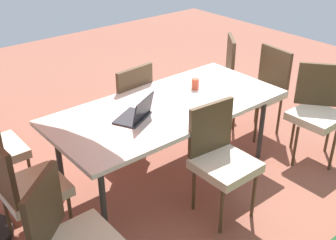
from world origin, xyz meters
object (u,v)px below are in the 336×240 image
at_px(chair_north, 221,156).
at_px(cup, 195,84).
at_px(chair_southwest, 217,72).
at_px(chair_northeast, 71,238).
at_px(chair_northwest, 317,109).
at_px(laptop, 136,114).
at_px(dining_table, 168,110).
at_px(chair_south, 127,103).
at_px(chair_east, 25,185).
at_px(chair_west, 263,87).

height_order(chair_north, cup, chair_north).
bearing_deg(chair_southwest, chair_northeast, -23.31).
relative_size(chair_northwest, chair_southwest, 1.00).
bearing_deg(laptop, chair_southwest, 176.00).
relative_size(dining_table, chair_northeast, 2.24).
xyz_separation_m(chair_south, cup, (-0.44, 0.56, 0.28)).
xyz_separation_m(chair_northeast, chair_northwest, (-2.79, -0.04, 0.00)).
relative_size(laptop, cup, 3.71).
xyz_separation_m(chair_east, laptop, (-1.01, 0.03, 0.27)).
relative_size(chair_north, chair_east, 1.00).
relative_size(chair_northwest, cup, 9.18).
bearing_deg(chair_southwest, chair_north, -5.11).
xyz_separation_m(dining_table, chair_south, (0.01, -0.67, -0.18)).
bearing_deg(chair_south, cup, 123.40).
bearing_deg(chair_west, chair_south, -108.08).
distance_m(laptop, cup, 0.83).
relative_size(chair_northeast, chair_south, 1.00).
distance_m(chair_south, cup, 0.76).
height_order(chair_west, cup, chair_west).
relative_size(chair_northeast, chair_southwest, 1.00).
distance_m(chair_east, laptop, 1.05).
bearing_deg(chair_west, dining_table, -82.86).
relative_size(chair_northeast, chair_east, 1.00).
bearing_deg(chair_southwest, chair_northwest, 41.61).
distance_m(chair_north, chair_south, 1.33).
bearing_deg(chair_west, chair_east, -83.02).
xyz_separation_m(chair_east, chair_west, (-2.81, -0.02, 0.00)).
height_order(chair_northwest, laptop, laptop).
relative_size(dining_table, chair_southwest, 2.24).
bearing_deg(chair_southwest, chair_west, 44.75).
bearing_deg(chair_southwest, chair_south, -49.65).
relative_size(chair_north, chair_west, 1.00).
bearing_deg(cup, dining_table, 13.64).
relative_size(chair_south, chair_northwest, 1.00).
distance_m(chair_east, chair_west, 2.81).
height_order(chair_east, chair_south, same).
bearing_deg(chair_north, chair_south, 96.06).
bearing_deg(chair_northeast, chair_east, 49.08).
relative_size(chair_southwest, cup, 9.18).
distance_m(chair_west, chair_northwest, 0.69).
bearing_deg(chair_south, chair_northwest, 131.48).
xyz_separation_m(dining_table, chair_east, (1.40, 0.01, -0.18)).
bearing_deg(chair_west, chair_north, -57.48).
bearing_deg(chair_south, chair_north, 86.15).
relative_size(chair_north, laptop, 2.47).
bearing_deg(dining_table, chair_east, 0.34).
height_order(chair_northeast, cup, chair_northeast).
xyz_separation_m(chair_east, chair_south, (-1.39, -0.67, 0.00)).
distance_m(chair_west, cup, 1.02).
distance_m(chair_north, chair_east, 1.56).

